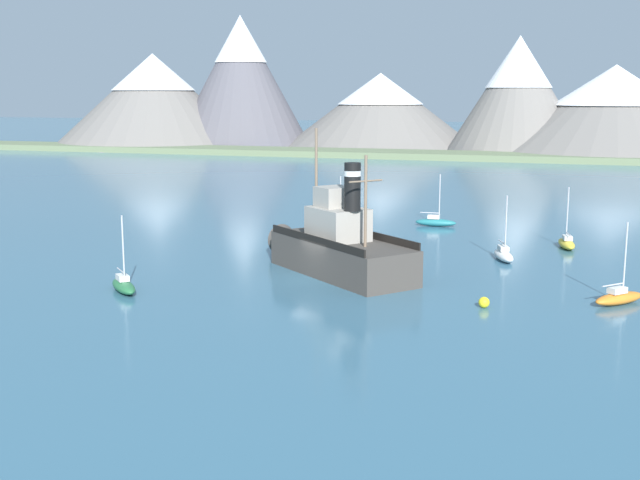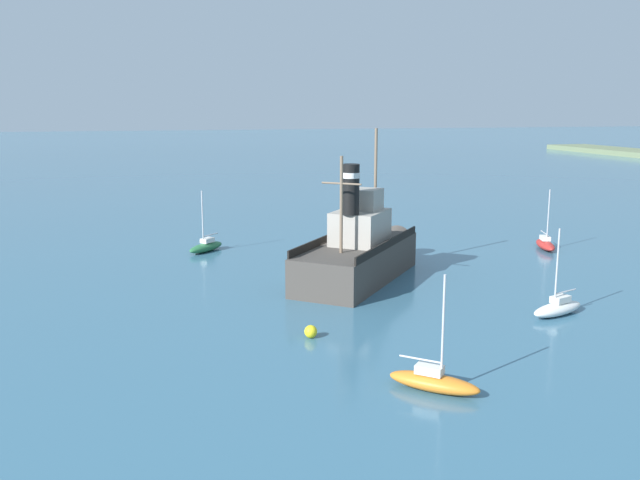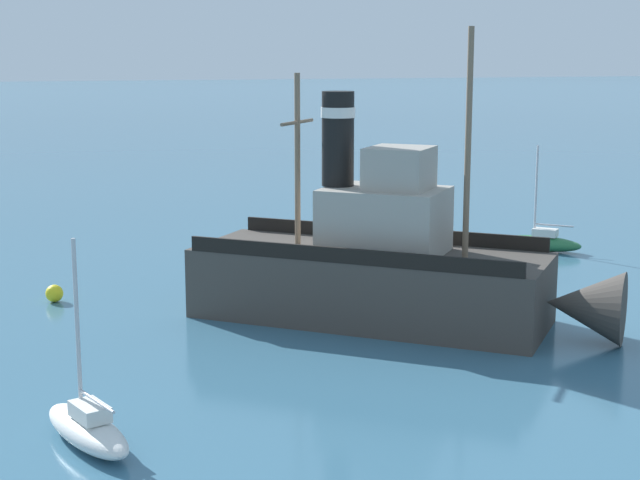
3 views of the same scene
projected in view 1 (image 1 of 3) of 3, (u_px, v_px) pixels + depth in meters
ground_plane at (312, 278)px, 54.17m from camera, size 600.00×600.00×0.00m
mountain_ridge at (547, 90)px, 168.03m from camera, size 205.27×58.50×32.88m
shoreline_strip at (479, 156)px, 150.81m from camera, size 240.00×12.00×1.20m
old_tugboat at (337, 247)px, 55.32m from camera, size 13.17×11.89×9.90m
sailboat_teal at (436, 222)px, 75.14m from camera, size 3.82×1.18×4.90m
sailboat_yellow at (567, 243)px, 64.54m from camera, size 1.83×3.94×4.90m
sailboat_green at (124, 285)px, 50.35m from camera, size 3.46×3.47×4.90m
sailboat_white at (504, 255)px, 59.86m from camera, size 2.27×3.95×4.90m
sailboat_orange at (619, 297)px, 47.38m from camera, size 3.40×3.52×4.90m
sailboat_red at (338, 225)px, 73.45m from camera, size 3.95×2.23×4.90m
mooring_buoy at (484, 302)px, 46.61m from camera, size 0.65×0.65×0.65m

